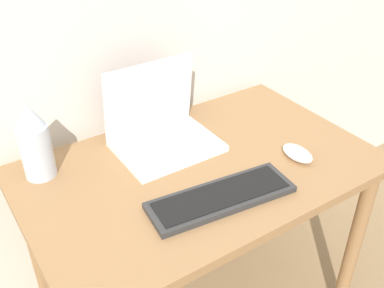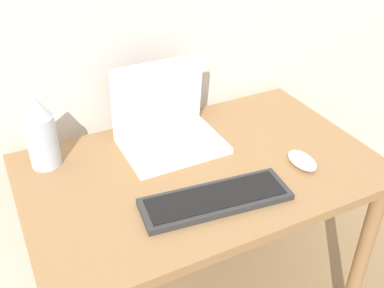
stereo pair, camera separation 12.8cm
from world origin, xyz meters
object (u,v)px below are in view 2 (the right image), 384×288
(laptop, at_px, (167,127))
(vase, at_px, (40,132))
(keyboard, at_px, (216,199))
(mouse, at_px, (302,161))

(laptop, xyz_separation_m, vase, (-0.38, 0.05, 0.06))
(keyboard, xyz_separation_m, vase, (-0.37, 0.39, 0.10))
(vase, bearing_deg, mouse, -27.17)
(laptop, distance_m, keyboard, 0.34)
(mouse, bearing_deg, laptop, 135.53)
(laptop, xyz_separation_m, keyboard, (-0.01, -0.34, -0.05))
(vase, bearing_deg, keyboard, -45.91)
(keyboard, xyz_separation_m, mouse, (0.32, 0.03, 0.01))
(laptop, relative_size, keyboard, 0.74)
(laptop, height_order, keyboard, laptop)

